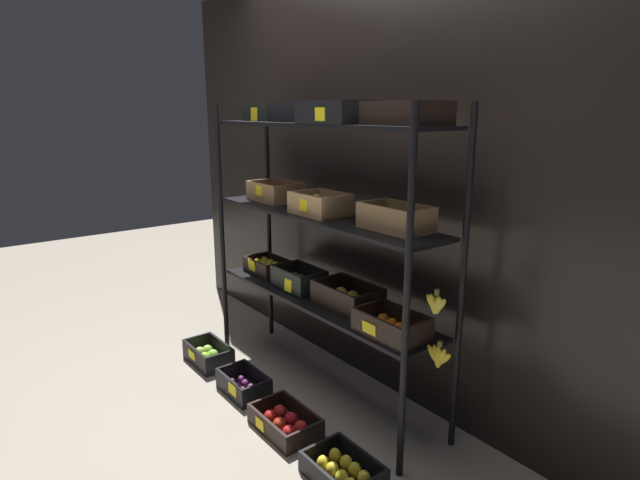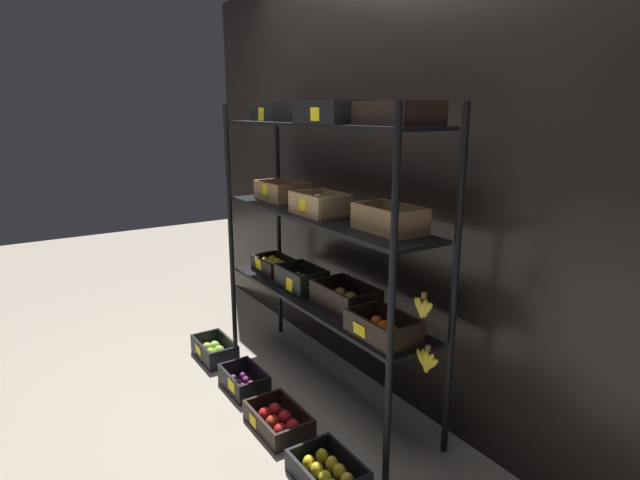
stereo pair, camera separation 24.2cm
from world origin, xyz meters
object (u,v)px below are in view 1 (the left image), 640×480
(display_rack, at_px, (324,215))
(crate_ground_apple_green, at_px, (209,356))
(crate_ground_plum, at_px, (244,386))
(crate_ground_lemon, at_px, (343,472))
(crate_ground_apple_red, at_px, (285,422))

(display_rack, distance_m, crate_ground_apple_green, 1.32)
(crate_ground_plum, height_order, crate_ground_lemon, crate_ground_plum)
(crate_ground_apple_green, bearing_deg, display_rack, 29.16)
(crate_ground_apple_red, bearing_deg, crate_ground_apple_green, 179.03)
(crate_ground_apple_green, bearing_deg, crate_ground_apple_red, -0.97)
(crate_ground_apple_green, height_order, crate_ground_lemon, crate_ground_apple_green)
(display_rack, relative_size, crate_ground_apple_green, 5.10)
(display_rack, relative_size, crate_ground_apple_red, 4.80)
(display_rack, height_order, crate_ground_apple_red, display_rack)
(crate_ground_lemon, bearing_deg, display_rack, 148.29)
(crate_ground_plum, distance_m, crate_ground_apple_red, 0.46)
(crate_ground_plum, xyz_separation_m, crate_ground_apple_red, (0.46, -0.01, -0.00))
(crate_ground_apple_red, bearing_deg, crate_ground_lemon, -0.52)
(crate_ground_plum, distance_m, crate_ground_lemon, 0.94)
(display_rack, xyz_separation_m, crate_ground_apple_green, (-0.73, -0.41, -1.02))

